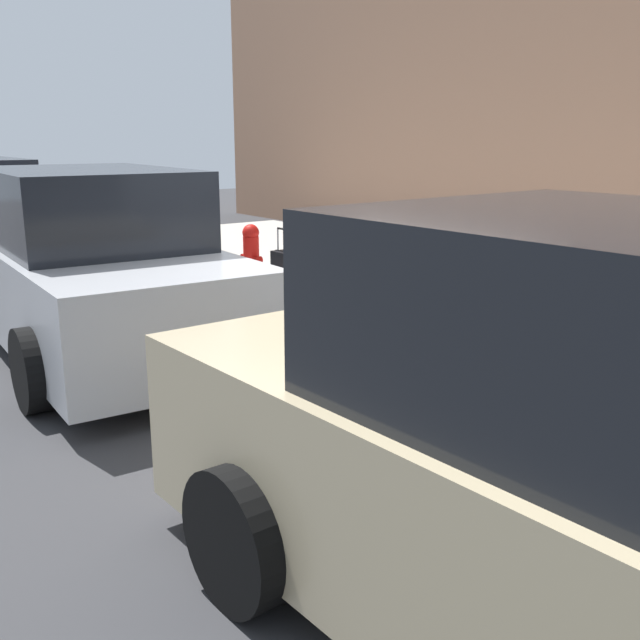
{
  "coord_description": "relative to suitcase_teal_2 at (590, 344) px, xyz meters",
  "views": [
    {
      "loc": [
        -4.77,
        3.99,
        1.99
      ],
      "look_at": [
        -0.04,
        0.45,
        0.49
      ],
      "focal_mm": 41.08,
      "sensor_mm": 36.0,
      "label": 1
    }
  ],
  "objects": [
    {
      "name": "ground_plane",
      "position": [
        1.78,
        0.78,
        -0.47
      ],
      "size": [
        40.0,
        40.0,
        0.0
      ],
      "primitive_type": "plane",
      "color": "#333335"
    },
    {
      "name": "sidewalk_curb",
      "position": [
        1.78,
        -1.72,
        -0.4
      ],
      "size": [
        18.0,
        5.0,
        0.14
      ],
      "primitive_type": "cube",
      "color": "#ADA89E",
      "rests_on": "ground_plane"
    },
    {
      "name": "suitcase_teal_2",
      "position": [
        0.0,
        0.0,
        0.0
      ],
      "size": [
        0.51,
        0.3,
        0.9
      ],
      "color": "#0F606B",
      "rests_on": "sidewalk_curb"
    },
    {
      "name": "suitcase_black_3",
      "position": [
        0.53,
        -0.06,
        0.06
      ],
      "size": [
        0.42,
        0.21,
        1.03
      ],
      "color": "black",
      "rests_on": "sidewalk_curb"
    },
    {
      "name": "suitcase_red_4",
      "position": [
        1.0,
        -0.04,
        0.04
      ],
      "size": [
        0.36,
        0.26,
        1.0
      ],
      "color": "red",
      "rests_on": "sidewalk_curb"
    },
    {
      "name": "suitcase_silver_5",
      "position": [
        1.5,
        0.09,
        0.06
      ],
      "size": [
        0.5,
        0.19,
        0.83
      ],
      "color": "#9EA0A8",
      "rests_on": "sidewalk_curb"
    },
    {
      "name": "suitcase_maroon_6",
      "position": [
        2.05,
        -0.05,
        -0.03
      ],
      "size": [
        0.44,
        0.19,
        0.82
      ],
      "color": "maroon",
      "rests_on": "sidewalk_curb"
    },
    {
      "name": "suitcase_olive_7",
      "position": [
        2.57,
        0.05,
        0.02
      ],
      "size": [
        0.46,
        0.22,
        0.75
      ],
      "color": "#59601E",
      "rests_on": "sidewalk_curb"
    },
    {
      "name": "suitcase_navy_8",
      "position": [
        3.06,
        -0.07,
        -0.0
      ],
      "size": [
        0.37,
        0.22,
        0.9
      ],
      "color": "navy",
      "rests_on": "sidewalk_curb"
    },
    {
      "name": "suitcase_teal_9",
      "position": [
        3.52,
        0.08,
        -0.05
      ],
      "size": [
        0.43,
        0.24,
        0.84
      ],
      "color": "#0F606B",
      "rests_on": "sidewalk_curb"
    },
    {
      "name": "suitcase_black_10",
      "position": [
        4.06,
        -0.03,
        -0.07
      ],
      "size": [
        0.49,
        0.19,
        0.79
      ],
      "color": "black",
      "rests_on": "sidewalk_curb"
    },
    {
      "name": "fire_hydrant",
      "position": [
        4.81,
        0.01,
        0.08
      ],
      "size": [
        0.39,
        0.21,
        0.77
      ],
      "color": "red",
      "rests_on": "sidewalk_curb"
    },
    {
      "name": "bollard_post",
      "position": [
        5.54,
        0.16,
        0.1
      ],
      "size": [
        0.15,
        0.15,
        0.86
      ],
      "primitive_type": "cylinder",
      "color": "#333338",
      "rests_on": "sidewalk_curb"
    },
    {
      "name": "parked_car_silver_1",
      "position": [
        3.69,
        2.45,
        0.32
      ],
      "size": [
        4.61,
        2.15,
        1.69
      ],
      "color": "#B2B5BA",
      "rests_on": "ground_plane"
    }
  ]
}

